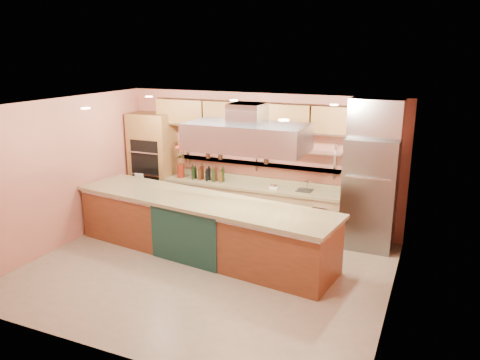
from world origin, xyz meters
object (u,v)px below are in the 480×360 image
at_px(refrigerator, 370,194).
at_px(kitchen_scale, 274,186).
at_px(island, 201,227).
at_px(copper_kettle, 205,139).
at_px(green_canister, 245,141).
at_px(flower_vase, 181,171).

xyz_separation_m(refrigerator, kitchen_scale, (-1.89, 0.01, -0.08)).
distance_m(island, copper_kettle, 2.34).
bearing_deg(green_canister, refrigerator, -4.99).
bearing_deg(island, copper_kettle, 122.71).
height_order(flower_vase, green_canister, green_canister).
height_order(kitchen_scale, green_canister, green_canister).
distance_m(refrigerator, island, 3.19).
bearing_deg(flower_vase, refrigerator, -0.14).
bearing_deg(flower_vase, copper_kettle, 23.96).
height_order(flower_vase, copper_kettle, copper_kettle).
relative_size(flower_vase, kitchen_scale, 1.89).
relative_size(kitchen_scale, green_canister, 0.81).
distance_m(flower_vase, kitchen_scale, 2.18).
bearing_deg(refrigerator, island, -150.39).
bearing_deg(kitchen_scale, flower_vase, 170.90).
height_order(island, green_canister, green_canister).
bearing_deg(kitchen_scale, island, -127.40).
height_order(flower_vase, kitchen_scale, flower_vase).
bearing_deg(flower_vase, island, -49.45).
bearing_deg(green_canister, flower_vase, -171.27).
xyz_separation_m(kitchen_scale, green_canister, (-0.75, 0.22, 0.84)).
bearing_deg(copper_kettle, island, -64.72).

